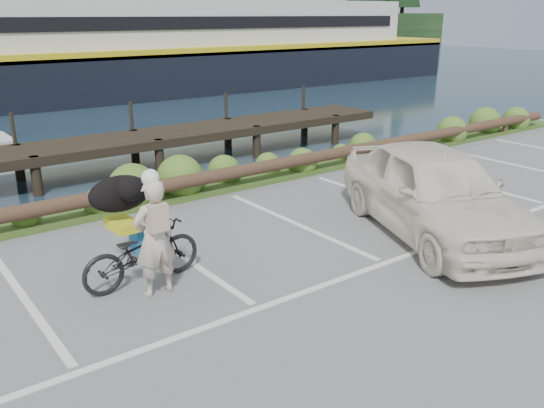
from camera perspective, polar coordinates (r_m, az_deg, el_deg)
The scene contains 7 objects.
ground at distance 8.60m, azimuth -2.85°, elevation -9.27°, with size 72.00×72.00×0.00m, color slate.
vegetation_strip at distance 13.00m, azimuth -16.02°, elevation 0.01°, with size 34.00×1.60×0.10m, color #3D5B21.
log_rail at distance 12.39m, azimuth -14.82°, elevation -1.03°, with size 32.00×0.30×0.60m, color #443021, non-canonical shape.
bicycle at distance 9.05m, azimuth -12.78°, elevation -4.73°, with size 0.67×1.93×1.01m, color black.
cyclist at distance 8.53m, azimuth -11.57°, elevation -3.33°, with size 0.65×0.42×1.77m, color beige.
dog at distance 9.31m, azimuth -14.86°, elevation 1.00°, with size 1.00×0.49×0.58m, color black.
parked_car at distance 11.09m, azimuth 15.80°, elevation 1.24°, with size 2.01×5.00×1.70m, color white.
Camera 1 is at (-4.21, -6.35, 3.99)m, focal length 38.00 mm.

